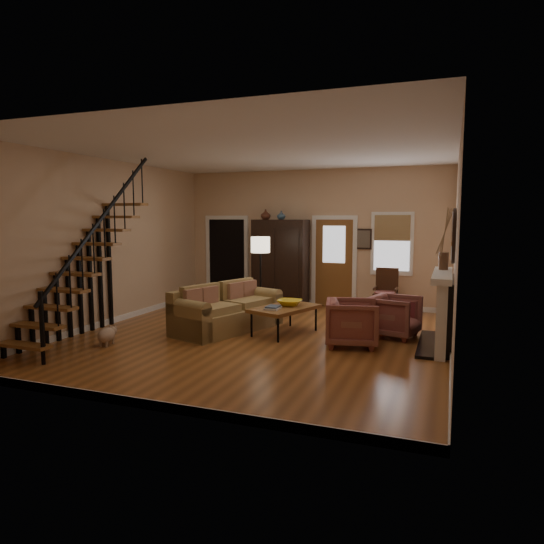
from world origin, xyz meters
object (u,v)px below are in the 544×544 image
(armchair_right, at_px, (394,316))
(side_chair, at_px, (386,292))
(sofa, at_px, (228,309))
(coffee_table, at_px, (285,320))
(armoire, at_px, (281,263))
(floor_lamp, at_px, (261,278))
(armchair_left, at_px, (352,323))

(armchair_right, bearing_deg, side_chair, 24.27)
(sofa, bearing_deg, armchair_right, 29.72)
(sofa, distance_m, side_chair, 3.71)
(sofa, xyz_separation_m, coffee_table, (1.11, 0.12, -0.16))
(armchair_right, xyz_separation_m, side_chair, (-0.42, 2.04, 0.13))
(armoire, height_order, sofa, armoire)
(armoire, relative_size, side_chair, 2.06)
(armchair_right, distance_m, floor_lamp, 2.97)
(armchair_left, xyz_separation_m, armchair_right, (0.60, 0.87, -0.02))
(coffee_table, relative_size, floor_lamp, 0.76)
(armoire, bearing_deg, coffee_table, -69.10)
(armoire, xyz_separation_m, armchair_left, (2.37, -3.11, -0.66))
(armchair_right, relative_size, side_chair, 0.81)
(sofa, bearing_deg, floor_lamp, 100.21)
(floor_lamp, bearing_deg, sofa, -98.59)
(sofa, xyz_separation_m, armchair_left, (2.44, -0.28, -0.02))
(coffee_table, xyz_separation_m, floor_lamp, (-0.92, 1.10, 0.62))
(armchair_left, height_order, floor_lamp, floor_lamp)
(armchair_left, bearing_deg, sofa, 71.01)
(armchair_left, distance_m, armchair_right, 1.06)
(coffee_table, bearing_deg, armchair_left, -16.72)
(armchair_right, xyz_separation_m, floor_lamp, (-2.86, 0.64, 0.50))
(sofa, distance_m, armchair_left, 2.46)
(coffee_table, relative_size, armchair_left, 1.54)
(armchair_left, xyz_separation_m, side_chair, (0.18, 2.91, 0.12))
(armchair_left, distance_m, floor_lamp, 2.75)
(armchair_left, relative_size, armchair_right, 1.04)
(armchair_left, bearing_deg, floor_lamp, 43.88)
(armoire, relative_size, coffee_table, 1.59)
(sofa, distance_m, armchair_right, 3.10)
(sofa, relative_size, side_chair, 2.16)
(floor_lamp, bearing_deg, armchair_left, -33.70)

